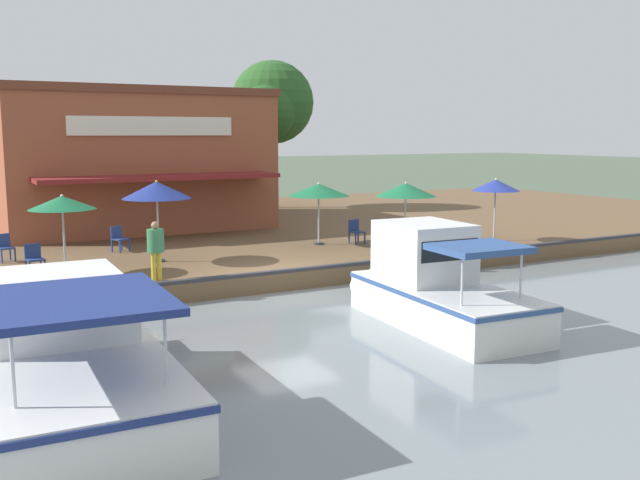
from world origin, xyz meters
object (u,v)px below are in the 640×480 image
Objects in this scene: patio_umbrella_mid_patio_left at (62,203)px; patio_umbrella_near_quay_edge at (496,185)px; patio_umbrella_back_row at (406,190)px; mooring_post at (429,240)px; patio_umbrella_mid_patio_right at (157,190)px; person_near_entrance at (156,244)px; cafe_chair_beside_entrance at (5,246)px; cafe_chair_under_first_umbrella at (119,237)px; patio_umbrella_far_corner at (319,190)px; waterfront_restaurant at (126,158)px; tree_behind_restaurant at (271,105)px; cafe_chair_back_row_seat at (356,230)px; motorboat_fourth_along at (430,287)px; motorboat_nearest_quay at (63,349)px; cafe_chair_far_corner_seat at (34,257)px.

patio_umbrella_near_quay_edge reaches higher than patio_umbrella_mid_patio_left.
patio_umbrella_back_row reaches higher than mooring_post.
patio_umbrella_mid_patio_right is 3.15m from person_near_entrance.
patio_umbrella_back_row is 12.88m from cafe_chair_beside_entrance.
mooring_post reaches higher than cafe_chair_under_first_umbrella.
mooring_post reaches higher than cafe_chair_beside_entrance.
mooring_post is at bearing 87.14° from person_near_entrance.
patio_umbrella_mid_patio_left is 0.98× the size of patio_umbrella_back_row.
patio_umbrella_far_corner is at bearing 98.53° from patio_umbrella_mid_patio_left.
patio_umbrella_mid_patio_right is at bearing -8.72° from waterfront_restaurant.
tree_behind_restaurant is (-13.47, 12.67, 3.37)m from patio_umbrella_mid_patio_left.
patio_umbrella_back_row is 9.71m from cafe_chair_under_first_umbrella.
cafe_chair_back_row_seat is at bearing 79.37° from cafe_chair_beside_entrance.
motorboat_fourth_along is at bearing -37.43° from mooring_post.
tree_behind_restaurant reaches higher than motorboat_nearest_quay.
patio_umbrella_back_row is 2.53m from cafe_chair_back_row_seat.
motorboat_fourth_along is at bearing -31.04° from patio_umbrella_back_row.
patio_umbrella_far_corner is 2.13× the size of mooring_post.
cafe_chair_back_row_seat is at bearing -168.75° from mooring_post.
patio_umbrella_back_row reaches higher than cafe_chair_beside_entrance.
patio_umbrella_far_corner is at bearing 74.39° from cafe_chair_under_first_umbrella.
cafe_chair_under_first_umbrella is at bearing 132.82° from cafe_chair_far_corner_seat.
cafe_chair_back_row_seat and cafe_chair_far_corner_seat have the same top height.
waterfront_restaurant is 12.44× the size of cafe_chair_back_row_seat.
patio_umbrella_far_corner is at bearing -17.67° from tree_behind_restaurant.
patio_umbrella_far_corner is 0.96× the size of patio_umbrella_near_quay_edge.
waterfront_restaurant is at bearing -153.36° from patio_umbrella_far_corner.
waterfront_restaurant is 11.27m from cafe_chair_back_row_seat.
tree_behind_restaurant is (-15.58, 10.69, 4.39)m from person_near_entrance.
patio_umbrella_mid_patio_left is 18.80m from tree_behind_restaurant.
cafe_chair_beside_entrance and cafe_chair_back_row_seat have the same top height.
cafe_chair_beside_entrance is at bearing -53.03° from tree_behind_restaurant.
person_near_entrance is at bearing -63.34° from patio_umbrella_far_corner.
cafe_chair_under_first_umbrella is (-2.48, -0.62, -1.72)m from patio_umbrella_mid_patio_right.
cafe_chair_under_first_umbrella is at bearing -106.48° from cafe_chair_back_row_seat.
patio_umbrella_near_quay_edge is (1.04, 14.84, 0.03)m from patio_umbrella_mid_patio_left.
tree_behind_restaurant reaches higher than waterfront_restaurant.
cafe_chair_far_corner_seat is (0.93, -9.56, -1.46)m from patio_umbrella_far_corner.
waterfront_restaurant is 12.44× the size of cafe_chair_under_first_umbrella.
cafe_chair_under_first_umbrella is at bearing -16.39° from waterfront_restaurant.
tree_behind_restaurant is at bearing 134.25° from cafe_chair_far_corner_seat.
patio_umbrella_near_quay_edge is (2.36, 6.04, 0.10)m from patio_umbrella_far_corner.
cafe_chair_far_corner_seat is at bearing -117.17° from patio_umbrella_mid_patio_left.
cafe_chair_far_corner_seat is 0.83× the size of mooring_post.
motorboat_fourth_along is at bearing 39.20° from cafe_chair_beside_entrance.
patio_umbrella_back_row is at bearing 64.40° from cafe_chair_under_first_umbrella.
patio_umbrella_back_row is at bearing 97.14° from person_near_entrance.
cafe_chair_under_first_umbrella is (-4.19, -12.61, -1.55)m from patio_umbrella_near_quay_edge.
patio_umbrella_back_row is 7.56m from motorboat_fourth_along.
patio_umbrella_near_quay_edge is at bearing 68.56° from cafe_chair_back_row_seat.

